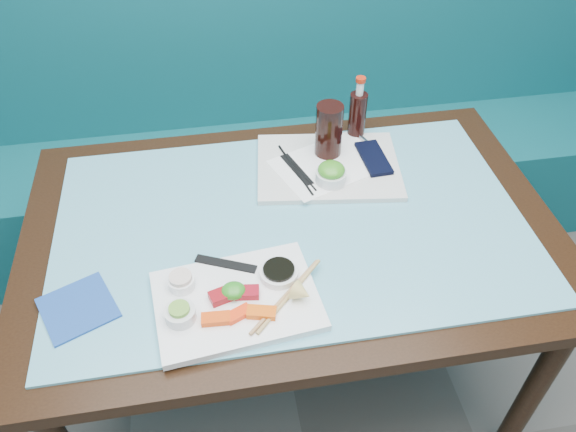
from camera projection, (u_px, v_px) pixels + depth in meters
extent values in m
cube|color=#0E555C|center=(260.00, 187.00, 2.39)|extent=(3.00, 0.55, 0.45)
cube|color=#0E555C|center=(249.00, 60.00, 2.22)|extent=(3.00, 0.12, 0.95)
cube|color=black|center=(291.00, 230.00, 1.49)|extent=(1.40, 0.90, 0.04)
cylinder|color=black|center=(533.00, 392.00, 1.56)|extent=(0.06, 0.06, 0.71)
cylinder|color=black|center=(96.00, 253.00, 1.94)|extent=(0.06, 0.06, 0.71)
cylinder|color=black|center=(438.00, 212.00, 2.09)|extent=(0.06, 0.06, 0.71)
cube|color=#5EA9BC|center=(292.00, 223.00, 1.47)|extent=(1.22, 0.76, 0.01)
cube|color=white|center=(237.00, 301.00, 1.27)|extent=(0.39, 0.30, 0.02)
cube|color=#E84209|center=(216.00, 319.00, 1.22)|extent=(0.06, 0.03, 0.02)
cube|color=#FF340A|center=(239.00, 314.00, 1.23)|extent=(0.06, 0.05, 0.01)
cube|color=#F15609|center=(261.00, 312.00, 1.23)|extent=(0.07, 0.05, 0.02)
cube|color=maroon|center=(223.00, 295.00, 1.26)|extent=(0.07, 0.05, 0.02)
cube|color=maroon|center=(247.00, 292.00, 1.27)|extent=(0.06, 0.04, 0.02)
ellipsoid|color=#29811D|center=(233.00, 291.00, 1.26)|extent=(0.07, 0.07, 0.03)
cylinder|color=silver|center=(180.00, 314.00, 1.22)|extent=(0.08, 0.08, 0.03)
cylinder|color=#69A434|center=(179.00, 309.00, 1.20)|extent=(0.06, 0.06, 0.01)
cylinder|color=white|center=(181.00, 283.00, 1.28)|extent=(0.07, 0.07, 0.03)
cylinder|color=beige|center=(180.00, 277.00, 1.27)|extent=(0.07, 0.07, 0.01)
cylinder|color=white|center=(279.00, 273.00, 1.31)|extent=(0.10, 0.10, 0.02)
cylinder|color=black|center=(279.00, 269.00, 1.30)|extent=(0.08, 0.08, 0.01)
cone|color=#EACB6F|center=(302.00, 293.00, 1.25)|extent=(0.06, 0.06, 0.05)
cube|color=black|center=(226.00, 264.00, 1.34)|extent=(0.15, 0.08, 0.00)
cylinder|color=#AA7D50|center=(286.00, 296.00, 1.27)|extent=(0.19, 0.19, 0.01)
cylinder|color=tan|center=(290.00, 295.00, 1.27)|extent=(0.18, 0.19, 0.01)
cube|color=silver|center=(328.00, 167.00, 1.63)|extent=(0.44, 0.36, 0.02)
cube|color=white|center=(328.00, 164.00, 1.62)|extent=(0.35, 0.30, 0.00)
cylinder|color=white|center=(331.00, 177.00, 1.56)|extent=(0.09, 0.09, 0.03)
ellipsoid|color=#3B8C20|center=(331.00, 170.00, 1.54)|extent=(0.08, 0.08, 0.04)
cylinder|color=black|center=(329.00, 130.00, 1.61)|extent=(0.10, 0.10, 0.16)
cube|color=black|center=(374.00, 158.00, 1.63)|extent=(0.08, 0.16, 0.01)
cylinder|color=silver|center=(362.00, 138.00, 1.71)|extent=(0.04, 0.09, 0.01)
cylinder|color=black|center=(295.00, 169.00, 1.60)|extent=(0.06, 0.24, 0.01)
cylinder|color=black|center=(298.00, 169.00, 1.60)|extent=(0.07, 0.20, 0.01)
cube|color=black|center=(297.00, 169.00, 1.60)|extent=(0.07, 0.15, 0.00)
cylinder|color=black|center=(357.00, 116.00, 1.69)|extent=(0.06, 0.06, 0.15)
cylinder|color=white|center=(360.00, 88.00, 1.63)|extent=(0.03, 0.03, 0.04)
cylinder|color=red|center=(361.00, 80.00, 1.61)|extent=(0.04, 0.04, 0.01)
cube|color=navy|center=(78.00, 308.00, 1.27)|extent=(0.20, 0.20, 0.01)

